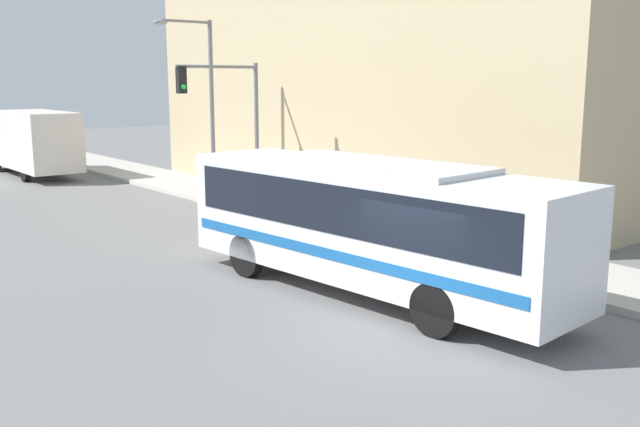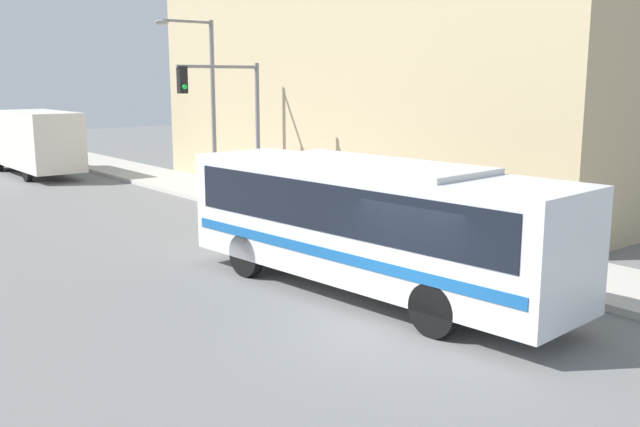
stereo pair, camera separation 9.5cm
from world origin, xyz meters
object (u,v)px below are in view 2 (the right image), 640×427
Objects in this scene: delivery_truck at (35,141)px; city_bus at (368,218)px; pedestrian_near_corner at (413,211)px; traffic_light_pole at (231,110)px; fire_hydrant at (456,245)px; street_lamp at (206,93)px; parking_meter at (283,187)px.

city_bus is at bearing -91.20° from delivery_truck.
delivery_truck is at bearing 99.34° from pedestrian_near_corner.
delivery_truck is 4.91× the size of pedestrian_near_corner.
city_bus is 1.94× the size of traffic_light_pole.
fire_hydrant is (3.70, 0.56, -1.28)m from city_bus.
traffic_light_pole is at bearing -105.07° from street_lamp.
parking_meter is at bearing 61.67° from city_bus.
city_bus is at bearing -113.56° from parking_meter.
street_lamp is (3.08, -12.13, 2.55)m from delivery_truck.
city_bus reaches higher than pedestrian_near_corner.
delivery_truck is at bearing 104.25° from street_lamp.
traffic_light_pole is at bearing 70.34° from city_bus.
parking_meter is 0.82× the size of pedestrian_near_corner.
city_bus is 7.23× the size of parking_meter.
parking_meter is 5.77m from pedestrian_near_corner.
pedestrian_near_corner is (0.62, 2.19, 0.54)m from fire_hydrant.
traffic_light_pole reaches higher than delivery_truck.
pedestrian_near_corner is (0.62, -5.73, -0.07)m from parking_meter.
street_lamp is (0.90, 3.34, 0.53)m from traffic_light_pole.
delivery_truck reaches higher than pedestrian_near_corner.
traffic_light_pole is at bearing 119.05° from parking_meter.
city_bus is 14.92× the size of fire_hydrant.
traffic_light_pole reaches higher than parking_meter.
fire_hydrant is at bearing -82.85° from delivery_truck.
delivery_truck is at bearing 98.03° from traffic_light_pole.
fire_hydrant is 2.34m from pedestrian_near_corner.
parking_meter is at bearing -89.14° from street_lamp.
pedestrian_near_corner is (3.78, -22.96, -0.72)m from delivery_truck.
fire_hydrant is at bearing -89.66° from street_lamp.
street_lamp reaches higher than fire_hydrant.
delivery_truck is at bearing 97.15° from fire_hydrant.
pedestrian_near_corner is (4.32, 2.74, -0.74)m from city_bus.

